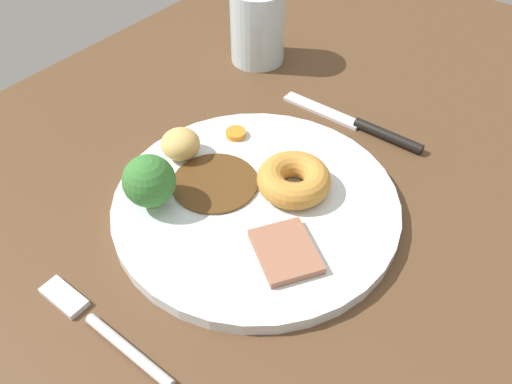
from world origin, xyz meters
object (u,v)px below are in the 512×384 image
dinner_plate (256,204)px  knife (363,126)px  meat_slice_main (286,251)px  fork (101,327)px  carrot_coin_front (236,133)px  broccoli_floret (149,181)px  water_glass (258,26)px  roast_potato_left (180,144)px  yorkshire_pudding (294,180)px

dinner_plate → knife: bearing=-6.2°
meat_slice_main → fork: bearing=151.7°
carrot_coin_front → knife: bearing=-40.6°
carrot_coin_front → broccoli_floret: broccoli_floret is taller
knife → water_glass: bearing=-14.6°
water_glass → dinner_plate: bearing=-142.5°
roast_potato_left → water_glass: (22.72, 7.20, 2.01)cm
dinner_plate → broccoli_floret: 10.80cm
roast_potato_left → knife: 21.84cm
carrot_coin_front → fork: bearing=-165.9°
yorkshire_pudding → fork: 22.60cm
fork → yorkshire_pudding: bearing=-99.7°
roast_potato_left → yorkshire_pudding: bearing=-76.2°
yorkshire_pudding → water_glass: bearing=45.3°
dinner_plate → meat_slice_main: size_ratio=4.49×
yorkshire_pudding → carrot_coin_front: yorkshire_pudding is taller
dinner_plate → yorkshire_pudding: bearing=-31.6°
knife → yorkshire_pudding: bearing=90.2°
yorkshire_pudding → knife: yorkshire_pudding is taller
water_glass → meat_slice_main: bearing=-138.2°
yorkshire_pudding → knife: bearing=0.6°
yorkshire_pudding → carrot_coin_front: 10.60cm
meat_slice_main → knife: 22.42cm
carrot_coin_front → fork: size_ratio=0.15×
dinner_plate → water_glass: (23.05, 17.69, 4.29)cm
dinner_plate → broccoli_floret: (-6.67, 7.67, 3.67)cm
carrot_coin_front → meat_slice_main: bearing=-125.8°
knife → fork: bearing=84.0°
dinner_plate → meat_slice_main: 7.51cm
yorkshire_pudding → fork: bearing=170.3°
dinner_plate → meat_slice_main: meat_slice_main is taller
broccoli_floret → fork: 14.04cm
dinner_plate → roast_potato_left: roast_potato_left is taller
broccoli_floret → knife: bearing=-21.2°
dinner_plate → broccoli_floret: broccoli_floret is taller
meat_slice_main → dinner_plate: bearing=58.9°
roast_potato_left → broccoli_floret: (-7.00, -2.82, 1.40)cm
broccoli_floret → knife: (24.77, -9.63, -3.92)cm
fork → water_glass: size_ratio=1.53×
broccoli_floret → water_glass: water_glass is taller
meat_slice_main → fork: meat_slice_main is taller
meat_slice_main → fork: (-14.87, 8.02, -1.41)cm
knife → meat_slice_main: bearing=100.9°
broccoli_floret → water_glass: bearing=18.6°
roast_potato_left → carrot_coin_front: size_ratio=1.85×
meat_slice_main → knife: (21.95, 4.40, -1.35)cm
carrot_coin_front → broccoli_floret: bearing=-178.7°
yorkshire_pudding → fork: (-22.15, 3.77, -2.36)cm
dinner_plate → roast_potato_left: (0.34, 10.49, 2.27)cm
carrot_coin_front → water_glass: (16.53, 9.71, 3.26)cm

